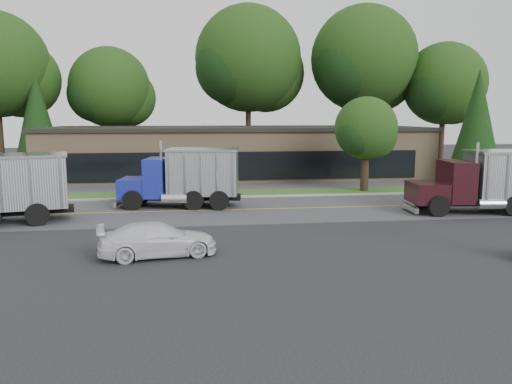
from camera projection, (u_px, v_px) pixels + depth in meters
The scene contains 17 objects.
ground at pixel (247, 253), 19.11m from camera, with size 140.00×140.00×0.00m, color #2E2E33.
road at pixel (229, 210), 27.94m from camera, with size 60.00×8.00×0.02m, color #535358.
center_line at pixel (229, 210), 27.94m from camera, with size 60.00×0.12×0.01m, color gold.
curb at pixel (224, 198), 32.05m from camera, with size 60.00×0.30×0.12m, color #9E9E99.
grass_verge at pixel (222, 194), 33.82m from camera, with size 60.00×3.40×0.03m, color #36591E.
far_parking at pixel (218, 184), 38.72m from camera, with size 60.00×7.00×0.02m, color #535358.
strip_mall at pixel (236, 153), 44.56m from camera, with size 32.00×12.00×4.00m, color #A28463.
tree_far_b at pixel (111, 91), 50.12m from camera, with size 8.47×7.97×12.08m.
tree_far_c at pixel (250, 64), 51.53m from camera, with size 11.59×10.90×16.53m.
tree_far_d at pixel (365, 64), 52.08m from camera, with size 11.66×10.97×16.63m.
tree_far_e at pixel (445, 88), 51.49m from camera, with size 8.93×8.41×12.74m.
evergreen_left at pixel (37, 116), 45.68m from camera, with size 4.22×4.22×9.58m.
evergreen_right at pixel (477, 121), 38.60m from camera, with size 3.90×3.90×8.86m.
tree_verge at pixel (367, 131), 34.54m from camera, with size 4.60×4.33×6.56m.
dump_truck_blue at pixel (187, 176), 28.72m from camera, with size 7.07×3.51×3.36m.
dump_truck_maroon at pixel (493, 180), 27.04m from camera, with size 8.22×3.30×3.36m.
rally_car at pixel (158, 239), 18.67m from camera, with size 1.78×4.37×1.27m, color silver.
Camera 1 is at (-2.05, -18.43, 5.19)m, focal length 35.00 mm.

